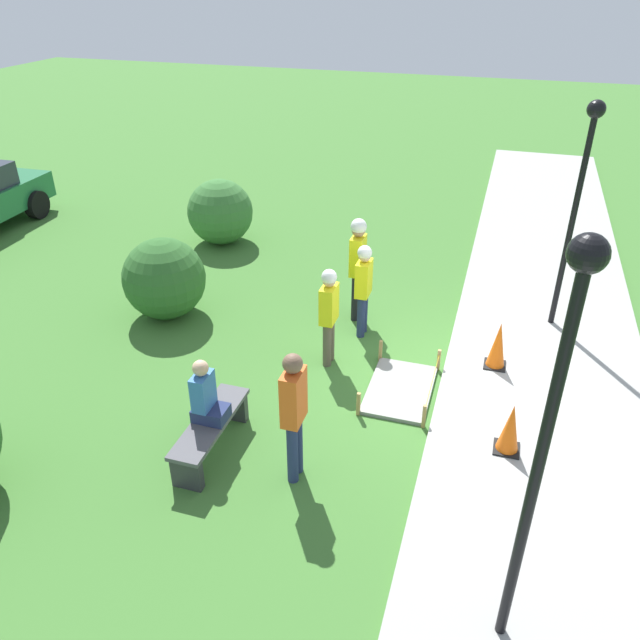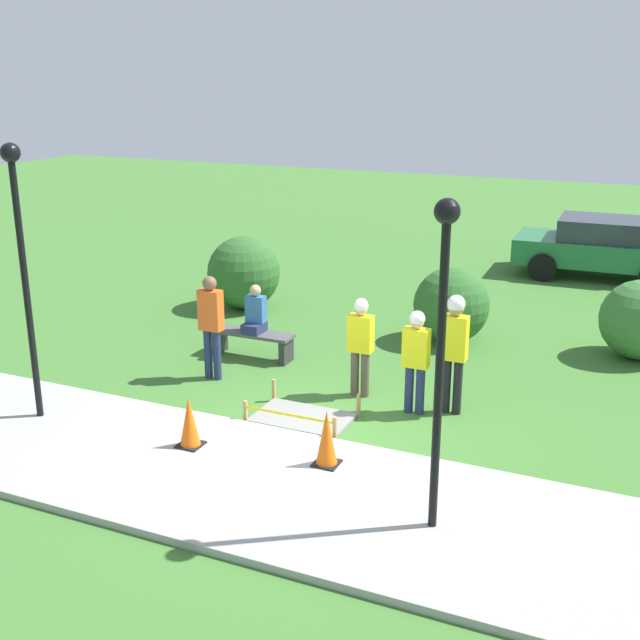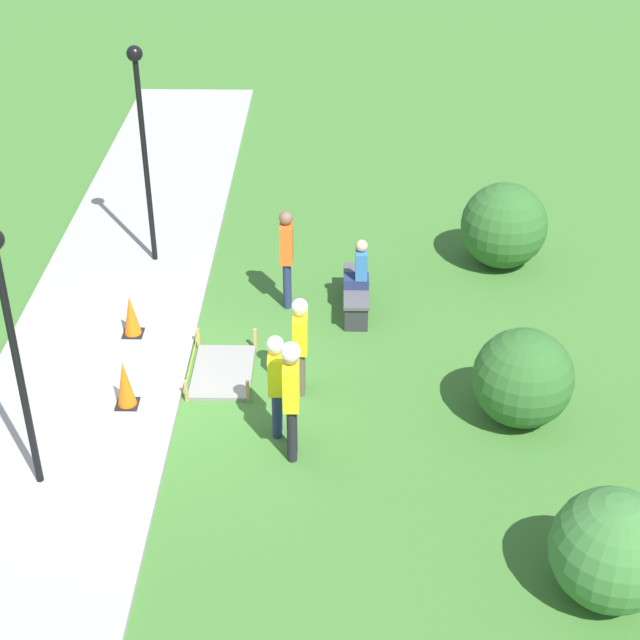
% 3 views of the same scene
% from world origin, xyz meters
% --- Properties ---
extents(ground_plane, '(60.00, 60.00, 0.00)m').
position_xyz_m(ground_plane, '(0.00, 0.00, 0.00)').
color(ground_plane, '#3D702D').
extents(sidewalk, '(28.00, 3.11, 0.10)m').
position_xyz_m(sidewalk, '(0.00, -1.55, 0.05)').
color(sidewalk, '#9E9E99').
rests_on(sidewalk, ground_plane).
extents(wet_concrete_patch, '(1.53, 1.00, 0.38)m').
position_xyz_m(wet_concrete_patch, '(-0.47, 0.57, 0.04)').
color(wet_concrete_patch, gray).
rests_on(wet_concrete_patch, ground_plane).
extents(traffic_cone_near_patch, '(0.34, 0.34, 0.73)m').
position_xyz_m(traffic_cone_near_patch, '(-1.45, -1.04, 0.46)').
color(traffic_cone_near_patch, black).
rests_on(traffic_cone_near_patch, sidewalk).
extents(traffic_cone_far_patch, '(0.34, 0.34, 0.78)m').
position_xyz_m(traffic_cone_far_patch, '(0.52, -0.77, 0.49)').
color(traffic_cone_far_patch, black).
rests_on(traffic_cone_far_patch, sidewalk).
extents(park_bench, '(1.61, 0.44, 0.50)m').
position_xyz_m(park_bench, '(-2.52, 2.73, 0.35)').
color(park_bench, '#2D2D33').
rests_on(park_bench, ground_plane).
extents(person_seated_on_bench, '(0.36, 0.44, 0.89)m').
position_xyz_m(person_seated_on_bench, '(-2.47, 2.78, 0.85)').
color(person_seated_on_bench, navy).
rests_on(person_seated_on_bench, park_bench).
extents(worker_supervisor, '(0.40, 0.24, 1.68)m').
position_xyz_m(worker_supervisor, '(1.02, 1.54, 0.99)').
color(worker_supervisor, navy).
rests_on(worker_supervisor, ground_plane).
extents(worker_assistant, '(0.40, 0.24, 1.67)m').
position_xyz_m(worker_assistant, '(-0.02, 1.85, 0.98)').
color(worker_assistant, brown).
rests_on(worker_assistant, ground_plane).
extents(worker_trainee, '(0.40, 0.28, 1.92)m').
position_xyz_m(worker_trainee, '(1.55, 1.78, 1.17)').
color(worker_trainee, black).
rests_on(worker_trainee, ground_plane).
extents(bystander_in_orange_shirt, '(0.40, 0.24, 1.84)m').
position_xyz_m(bystander_in_orange_shirt, '(-2.63, 1.51, 1.06)').
color(bystander_in_orange_shirt, navy).
rests_on(bystander_in_orange_shirt, ground_plane).
extents(lamppost_near, '(0.28, 0.28, 3.83)m').
position_xyz_m(lamppost_near, '(2.25, -1.64, 2.61)').
color(lamppost_near, black).
rests_on(lamppost_near, sidewalk).
extents(lamppost_far, '(0.28, 0.28, 4.11)m').
position_xyz_m(lamppost_far, '(-4.13, -1.11, 2.77)').
color(lamppost_far, black).
rests_on(lamppost_far, sidewalk).
extents(parked_car_green, '(4.32, 2.28, 1.53)m').
position_xyz_m(parked_car_green, '(2.78, 11.71, 0.80)').
color(parked_car_green, '#236B3D').
rests_on(parked_car_green, ground_plane).
extents(shrub_rounded_near, '(1.49, 1.49, 1.49)m').
position_xyz_m(shrub_rounded_near, '(4.06, 5.64, 0.74)').
color(shrub_rounded_near, '#387033').
rests_on(shrub_rounded_near, ground_plane).
extents(shrub_rounded_mid, '(1.63, 1.63, 1.63)m').
position_xyz_m(shrub_rounded_mid, '(-4.25, 5.52, 0.81)').
color(shrub_rounded_mid, '#2D6028').
rests_on(shrub_rounded_mid, ground_plane).
extents(shrub_rounded_far, '(1.49, 1.49, 1.49)m').
position_xyz_m(shrub_rounded_far, '(0.62, 5.13, 0.75)').
color(shrub_rounded_far, '#2D6028').
rests_on(shrub_rounded_far, ground_plane).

